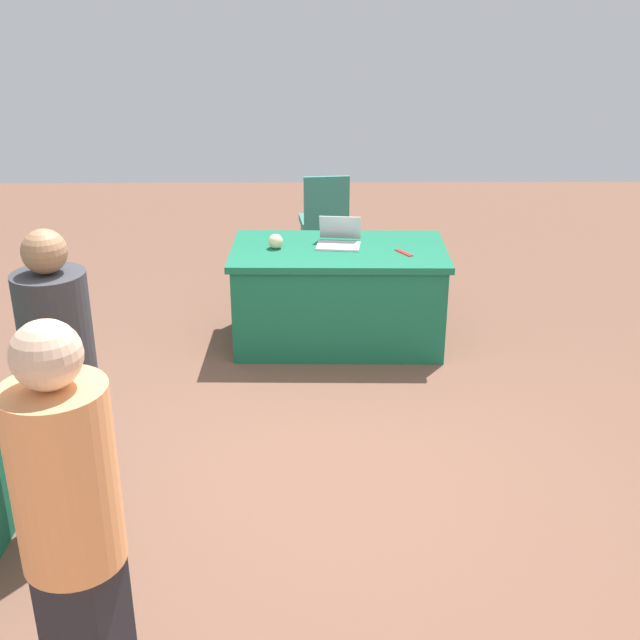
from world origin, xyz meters
TOP-DOWN VIEW (x-y plane):
  - ground_plane at (0.00, 0.00)m, footprint 14.40×14.40m
  - table_foreground at (-0.26, -1.88)m, footprint 1.62×0.94m
  - chair_aisle at (-0.18, -3.45)m, footprint 0.49×0.49m
  - person_attendee_standing at (0.73, 1.67)m, footprint 0.45×0.45m
  - person_organiser at (1.14, 0.39)m, footprint 0.35×0.35m
  - laptop_silver at (-0.26, -1.95)m, footprint 0.35×0.33m
  - yarn_ball at (0.21, -1.87)m, footprint 0.11×0.11m
  - scissors_red at (-0.73, -1.75)m, footprint 0.12×0.17m

SIDE VIEW (x-z plane):
  - ground_plane at x=0.00m, z-range 0.00..0.00m
  - table_foreground at x=-0.26m, z-range 0.00..0.75m
  - chair_aisle at x=-0.18m, z-range 0.07..1.04m
  - scissors_red at x=-0.73m, z-range 0.75..0.76m
  - laptop_silver at x=-0.26m, z-range 0.69..0.89m
  - yarn_ball at x=0.21m, z-range 0.75..0.86m
  - person_organiser at x=1.14m, z-range 0.08..1.66m
  - person_attendee_standing at x=0.73m, z-range 0.10..1.77m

